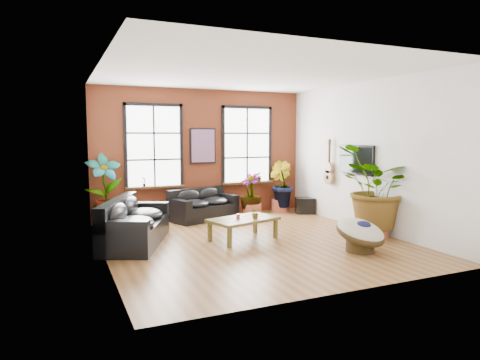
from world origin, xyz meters
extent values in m
cube|color=brown|center=(0.00, 0.00, -0.01)|extent=(6.00, 6.50, 0.02)
cube|color=white|center=(0.00, 0.00, 3.51)|extent=(6.00, 6.50, 0.02)
cube|color=#602716|center=(0.00, 3.26, 1.75)|extent=(6.00, 0.02, 3.50)
cube|color=silver|center=(0.00, -3.26, 1.75)|extent=(6.00, 0.02, 3.50)
cube|color=silver|center=(-3.01, 0.00, 1.75)|extent=(0.02, 6.50, 3.50)
cube|color=silver|center=(3.01, 0.00, 1.75)|extent=(0.02, 6.50, 3.50)
cube|color=white|center=(-1.35, 3.20, 1.95)|extent=(1.40, 0.02, 2.10)
cube|color=black|center=(-1.35, 3.13, 0.87)|extent=(1.60, 0.22, 0.06)
cube|color=white|center=(1.35, 3.20, 1.95)|extent=(1.40, 0.02, 2.10)
cube|color=black|center=(1.35, 3.13, 0.87)|extent=(1.60, 0.22, 0.06)
cube|color=black|center=(-0.18, 2.63, 0.20)|extent=(1.97, 1.42, 0.41)
cube|color=black|center=(-0.29, 2.94, 0.61)|extent=(1.76, 0.80, 0.42)
cube|color=black|center=(-0.92, 2.37, 0.51)|extent=(0.49, 0.89, 0.21)
cube|color=black|center=(0.57, 2.89, 0.51)|extent=(0.49, 0.89, 0.21)
ellipsoid|color=black|center=(-0.48, 2.47, 0.46)|extent=(0.95, 0.94, 0.23)
ellipsoid|color=black|center=(-0.57, 2.71, 0.61)|extent=(0.78, 0.47, 0.40)
ellipsoid|color=black|center=(0.16, 2.70, 0.46)|extent=(0.95, 0.94, 0.23)
ellipsoid|color=black|center=(0.08, 2.93, 0.61)|extent=(0.78, 0.47, 0.40)
cube|color=black|center=(-2.29, 0.74, 0.23)|extent=(1.84, 2.57, 0.46)
cube|color=black|center=(-2.63, 0.89, 0.70)|extent=(1.15, 2.27, 0.47)
cube|color=black|center=(-2.71, -0.24, 0.58)|extent=(1.01, 0.61, 0.24)
cube|color=black|center=(-1.87, 1.72, 0.58)|extent=(1.01, 0.61, 0.24)
ellipsoid|color=black|center=(-2.43, 0.29, 0.53)|extent=(1.17, 1.28, 0.26)
ellipsoid|color=black|center=(-2.69, 0.40, 0.70)|extent=(0.65, 1.06, 0.45)
ellipsoid|color=black|center=(-2.05, 1.15, 0.53)|extent=(1.17, 1.28, 0.26)
ellipsoid|color=black|center=(-2.32, 1.27, 0.70)|extent=(0.65, 1.06, 0.45)
cube|color=brown|center=(-0.10, 0.19, 0.44)|extent=(1.64, 1.22, 0.06)
cube|color=black|center=(-0.06, 0.06, 0.47)|extent=(1.40, 0.43, 0.00)
cube|color=black|center=(-0.14, 0.32, 0.47)|extent=(1.40, 0.43, 0.00)
cube|color=brown|center=(-0.63, -0.32, 0.20)|extent=(0.09, 0.09, 0.41)
cube|color=brown|center=(0.61, 0.05, 0.20)|extent=(0.09, 0.09, 0.41)
cube|color=brown|center=(-0.82, 0.32, 0.20)|extent=(0.09, 0.09, 0.41)
cube|color=brown|center=(0.42, 0.69, 0.20)|extent=(0.09, 0.09, 0.41)
cylinder|color=#BB2E3D|center=(-0.22, 0.21, 0.52)|extent=(0.10, 0.10, 0.09)
cylinder|color=#3A2C14|center=(1.58, -1.60, 0.11)|extent=(0.69, 0.69, 0.22)
torus|color=#3A2C14|center=(1.58, -1.60, 0.36)|extent=(1.19, 1.19, 0.43)
ellipsoid|color=beige|center=(1.58, -1.60, 0.42)|extent=(1.16, 1.20, 0.58)
ellipsoid|color=#121339|center=(1.60, -1.64, 0.53)|extent=(0.44, 0.39, 0.16)
cube|color=black|center=(0.00, 3.19, 1.95)|extent=(0.74, 0.04, 0.98)
cube|color=#0C7F8C|center=(0.00, 3.16, 1.95)|extent=(0.66, 0.02, 0.90)
cube|color=black|center=(2.95, 0.30, 1.65)|extent=(0.06, 1.25, 0.72)
cube|color=black|center=(2.92, 0.30, 1.65)|extent=(0.01, 1.15, 0.62)
cylinder|color=#B27F4C|center=(2.90, 1.35, 1.13)|extent=(0.09, 0.38, 0.38)
cylinder|color=#B27F4C|center=(2.90, 1.35, 1.38)|extent=(0.09, 0.30, 0.30)
cylinder|color=black|center=(2.90, 1.35, 1.13)|extent=(0.09, 0.11, 0.11)
cube|color=black|center=(2.90, 1.35, 1.75)|extent=(0.04, 0.05, 0.55)
cube|color=black|center=(2.90, 1.35, 2.07)|extent=(0.06, 0.06, 0.14)
cube|color=black|center=(2.81, 2.34, 0.23)|extent=(0.67, 0.62, 0.45)
cylinder|color=#AF5039|center=(-2.71, 2.87, 0.18)|extent=(0.54, 0.54, 0.35)
cylinder|color=#AF5039|center=(2.26, 2.85, 0.18)|extent=(0.63, 0.63, 0.37)
cylinder|color=#AF5039|center=(2.68, -0.75, 0.21)|extent=(0.72, 0.72, 0.42)
cylinder|color=#AF5039|center=(1.17, 2.45, 0.18)|extent=(0.61, 0.61, 0.37)
imported|color=#214813|center=(-2.67, 2.88, 0.98)|extent=(0.97, 0.73, 1.66)
imported|color=#214813|center=(2.27, 2.84, 0.82)|extent=(0.75, 0.86, 1.35)
imported|color=#214813|center=(2.66, -0.76, 1.10)|extent=(2.18, 2.09, 1.88)
imported|color=#214813|center=(1.14, 2.48, 0.67)|extent=(0.81, 0.81, 1.07)
imported|color=#214813|center=(0.14, 0.08, 0.59)|extent=(0.27, 0.26, 0.24)
imported|color=#214813|center=(-1.65, 3.13, 1.04)|extent=(0.17, 0.17, 0.27)
imported|color=#214813|center=(1.70, 3.13, 1.04)|extent=(0.19, 0.19, 0.27)
camera|label=1|loc=(-3.77, -8.09, 2.25)|focal=32.00mm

